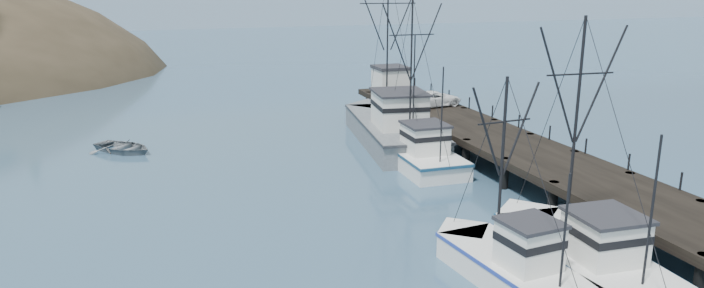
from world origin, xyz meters
The scene contains 10 objects.
pier centered at (14.00, 16.00, 1.69)m, with size 6.00×44.00×2.00m.
distant_ridge centered at (10.00, 170.00, 0.00)m, with size 360.00×40.00×26.00m, color #9EB2C6.
distant_ridge_far centered at (-40.00, 185.00, 0.00)m, with size 180.00×25.00×18.00m, color silver.
trawler_near centered at (8.42, -0.06, 0.82)m, with size 4.29×11.64×11.73m.
trawler_mid centered at (4.68, -0.09, 0.82)m, with size 3.83×9.14×9.32m.
trawler_far centered at (8.39, 18.02, 0.82)m, with size 4.04×11.82×12.05m.
work_vessel centered at (9.05, 24.22, 1.23)m, with size 7.25×17.64×14.40m.
pier_shed centered at (12.87, 34.00, 3.42)m, with size 3.00×3.20×2.80m.
pickup_truck centered at (14.46, 27.45, 2.68)m, with size 2.25×4.88×1.36m, color white.
motorboat centered at (-11.65, 27.92, 0.00)m, with size 3.64×5.10×1.06m, color slate.
Camera 1 is at (-9.82, -21.77, 12.91)m, focal length 32.00 mm.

